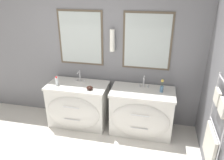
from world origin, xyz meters
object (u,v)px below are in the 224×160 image
Objects in this scene: flower_vase at (162,87)px; toiletry_bottle at (57,81)px; vanity_right at (141,112)px; amenity_bowl at (90,88)px; vanity_left at (78,105)px.

toiletry_bottle is at bearing -176.07° from flower_vase.
vanity_right is 1.00m from amenity_bowl.
vanity_left and vanity_right have the same top height.
toiletry_bottle is 1.83m from flower_vase.
flower_vase is at bearing 12.00° from vanity_right.
toiletry_bottle is (-1.52, -0.06, 0.48)m from vanity_right.
flower_vase is (1.82, 0.13, 0.02)m from toiletry_bottle.
vanity_left is 0.53m from amenity_bowl.
amenity_bowl is (-0.89, -0.11, 0.43)m from vanity_right.
toiletry_bottle is at bearing -170.08° from vanity_left.
vanity_right is 1.59m from toiletry_bottle.
amenity_bowl is at bearing -4.52° from toiletry_bottle.
toiletry_bottle reaches higher than vanity_left.
amenity_bowl reaches higher than vanity_left.
flower_vase reaches higher than amenity_bowl.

